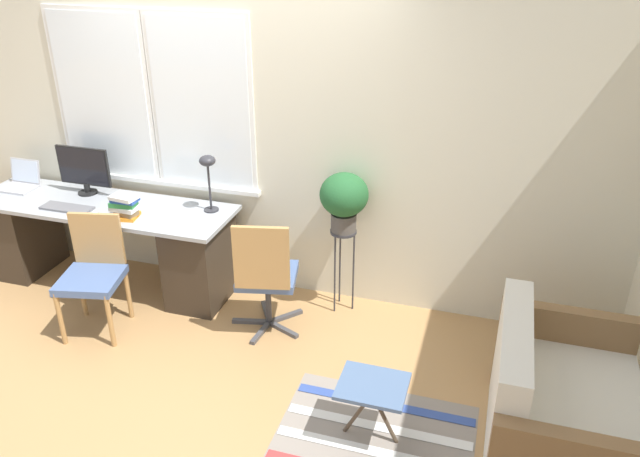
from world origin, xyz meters
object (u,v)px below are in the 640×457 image
at_px(desk_lamp, 208,168).
at_px(desk_chair_wooden, 93,271).
at_px(couch_loveseat, 557,414).
at_px(laptop, 21,182).
at_px(potted_plant, 344,198).
at_px(monitor, 84,169).
at_px(plant_stand, 343,245).
at_px(office_chair_swivel, 266,275).
at_px(folding_stool, 373,390).
at_px(book_stack, 125,206).
at_px(mouse, 95,213).
at_px(keyboard, 67,208).

xyz_separation_m(desk_lamp, desk_chair_wooden, (-0.62, -0.72, -0.61)).
bearing_deg(couch_loveseat, laptop, 76.91).
xyz_separation_m(desk_lamp, potted_plant, (1.06, 0.04, -0.13)).
relative_size(monitor, plant_stand, 0.69).
xyz_separation_m(office_chair_swivel, folding_stool, (0.98, -0.83, -0.12)).
bearing_deg(plant_stand, monitor, -179.12).
bearing_deg(book_stack, desk_chair_wooden, -98.60).
relative_size(desk_chair_wooden, office_chair_swivel, 0.93).
bearing_deg(desk_lamp, mouse, -158.18).
xyz_separation_m(desk_chair_wooden, couch_loveseat, (3.22, -0.34, -0.19)).
height_order(desk_chair_wooden, potted_plant, potted_plant).
bearing_deg(desk_lamp, plant_stand, 2.41).
bearing_deg(folding_stool, couch_loveseat, 10.40).
height_order(monitor, office_chair_swivel, monitor).
bearing_deg(book_stack, desk_lamp, 29.34).
distance_m(laptop, mouse, 0.96).
bearing_deg(desk_chair_wooden, monitor, 112.55).
xyz_separation_m(keyboard, mouse, (0.27, -0.02, 0.01)).
bearing_deg(book_stack, office_chair_swivel, -4.90).
distance_m(laptop, folding_stool, 3.56).
bearing_deg(mouse, book_stack, 3.47).
height_order(laptop, couch_loveseat, laptop).
bearing_deg(plant_stand, desk_chair_wooden, -155.55).
distance_m(keyboard, mouse, 0.27).
relative_size(laptop, monitor, 0.61).
bearing_deg(keyboard, plant_stand, 9.28).
relative_size(couch_loveseat, potted_plant, 2.59).
bearing_deg(plant_stand, laptop, -178.11).
xyz_separation_m(mouse, couch_loveseat, (3.43, -0.73, -0.46)).
xyz_separation_m(office_chair_swivel, potted_plant, (0.45, 0.46, 0.47)).
distance_m(mouse, book_stack, 0.28).
height_order(mouse, book_stack, book_stack).
relative_size(mouse, couch_loveseat, 0.06).
height_order(book_stack, office_chair_swivel, office_chair_swivel).
xyz_separation_m(mouse, plant_stand, (1.88, 0.38, -0.18)).
xyz_separation_m(laptop, book_stack, (1.19, -0.27, 0.05)).
height_order(keyboard, potted_plant, potted_plant).
bearing_deg(laptop, desk_chair_wooden, -30.80).
xyz_separation_m(couch_loveseat, potted_plant, (-1.54, 1.10, 0.66)).
xyz_separation_m(book_stack, potted_plant, (1.62, 0.36, 0.13)).
xyz_separation_m(keyboard, potted_plant, (2.16, 0.35, 0.22)).
relative_size(book_stack, desk_chair_wooden, 0.26).
height_order(desk_chair_wooden, folding_stool, desk_chair_wooden).
xyz_separation_m(laptop, desk_chair_wooden, (1.13, -0.67, -0.30)).
distance_m(monitor, couch_loveseat, 3.94).
bearing_deg(mouse, folding_stool, -20.81).
relative_size(keyboard, mouse, 6.20).
bearing_deg(keyboard, couch_loveseat, -11.48).
xyz_separation_m(book_stack, desk_chair_wooden, (-0.06, -0.40, -0.35)).
bearing_deg(keyboard, potted_plant, 9.28).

